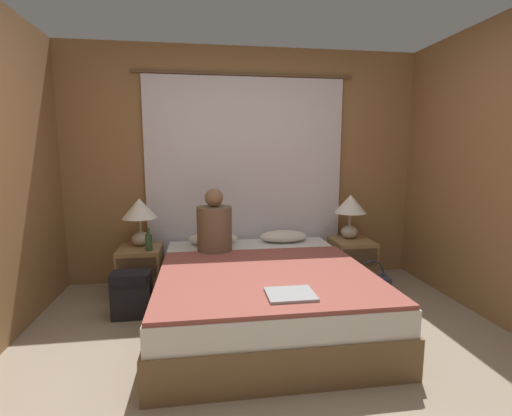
# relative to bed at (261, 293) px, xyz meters

# --- Properties ---
(ground_plane) EXTENTS (16.00, 16.00, 0.00)m
(ground_plane) POSITION_rel_bed_xyz_m (0.00, -0.86, -0.23)
(ground_plane) COLOR gray
(wall_back) EXTENTS (3.92, 0.06, 2.50)m
(wall_back) POSITION_rel_bed_xyz_m (0.00, 1.13, 1.02)
(wall_back) COLOR olive
(wall_back) RESTS_ON ground_plane
(curtain_panel) EXTENTS (2.32, 0.02, 2.22)m
(curtain_panel) POSITION_rel_bed_xyz_m (0.00, 1.06, 0.88)
(curtain_panel) COLOR silver
(curtain_panel) RESTS_ON ground_plane
(bed) EXTENTS (1.69, 2.02, 0.46)m
(bed) POSITION_rel_bed_xyz_m (0.00, 0.00, 0.00)
(bed) COLOR brown
(bed) RESTS_ON ground_plane
(nightstand_left) EXTENTS (0.40, 0.45, 0.49)m
(nightstand_left) POSITION_rel_bed_xyz_m (-1.09, 0.70, 0.02)
(nightstand_left) COLOR #937047
(nightstand_left) RESTS_ON ground_plane
(nightstand_right) EXTENTS (0.40, 0.45, 0.49)m
(nightstand_right) POSITION_rel_bed_xyz_m (1.09, 0.70, 0.02)
(nightstand_right) COLOR #937047
(nightstand_right) RESTS_ON ground_plane
(lamp_left) EXTENTS (0.34, 0.34, 0.47)m
(lamp_left) POSITION_rel_bed_xyz_m (-1.09, 0.78, 0.58)
(lamp_left) COLOR #B2A899
(lamp_left) RESTS_ON nightstand_left
(lamp_right) EXTENTS (0.34, 0.34, 0.47)m
(lamp_right) POSITION_rel_bed_xyz_m (1.09, 0.78, 0.58)
(lamp_right) COLOR #B2A899
(lamp_right) RESTS_ON nightstand_right
(pillow_left) EXTENTS (0.50, 0.29, 0.12)m
(pillow_left) POSITION_rel_bed_xyz_m (-0.37, 0.83, 0.29)
(pillow_left) COLOR silver
(pillow_left) RESTS_ON bed
(pillow_right) EXTENTS (0.50, 0.29, 0.12)m
(pillow_right) POSITION_rel_bed_xyz_m (0.37, 0.83, 0.29)
(pillow_right) COLOR silver
(pillow_right) RESTS_ON bed
(blanket_on_bed) EXTENTS (1.63, 1.44, 0.03)m
(blanket_on_bed) POSITION_rel_bed_xyz_m (0.00, -0.26, 0.25)
(blanket_on_bed) COLOR #994C42
(blanket_on_bed) RESTS_ON bed
(person_left_in_bed) EXTENTS (0.33, 0.33, 0.61)m
(person_left_in_bed) POSITION_rel_bed_xyz_m (-0.37, 0.49, 0.48)
(person_left_in_bed) COLOR brown
(person_left_in_bed) RESTS_ON bed
(beer_bottle_on_left_stand) EXTENTS (0.06, 0.06, 0.22)m
(beer_bottle_on_left_stand) POSITION_rel_bed_xyz_m (-0.98, 0.57, 0.34)
(beer_bottle_on_left_stand) COLOR #2D4C28
(beer_bottle_on_left_stand) RESTS_ON nightstand_left
(laptop_on_bed) EXTENTS (0.31, 0.26, 0.02)m
(laptop_on_bed) POSITION_rel_bed_xyz_m (0.08, -0.72, 0.27)
(laptop_on_bed) COLOR #9EA0A5
(laptop_on_bed) RESTS_ON blanket_on_bed
(backpack_on_floor) EXTENTS (0.33, 0.22, 0.40)m
(backpack_on_floor) POSITION_rel_bed_xyz_m (-1.09, 0.21, -0.00)
(backpack_on_floor) COLOR black
(backpack_on_floor) RESTS_ON ground_plane
(handbag_on_floor) EXTENTS (0.35, 0.16, 0.38)m
(handbag_on_floor) POSITION_rel_bed_xyz_m (1.13, 0.32, -0.11)
(handbag_on_floor) COLOR #333D56
(handbag_on_floor) RESTS_ON ground_plane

